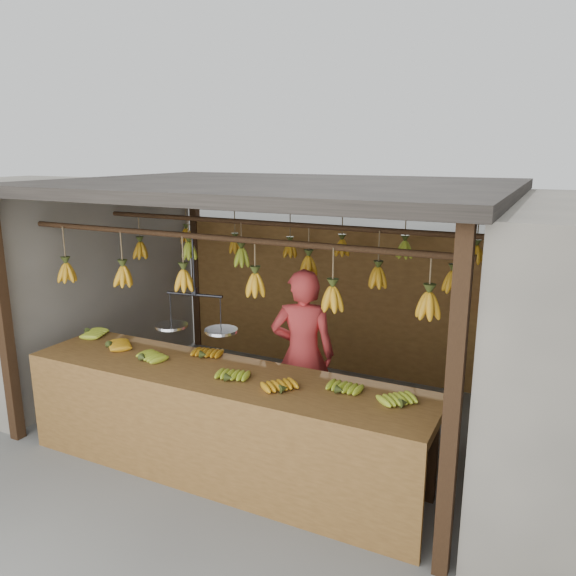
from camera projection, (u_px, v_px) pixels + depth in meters
The scene contains 8 objects.
ground at pixel (275, 415), 5.83m from camera, with size 80.00×80.00×0.00m, color #5B5B57.
stall at pixel (289, 223), 5.65m from camera, with size 4.30×3.30×2.40m.
neighbor_left at pixel (23, 275), 7.11m from camera, with size 3.00×3.00×2.30m, color slate.
counter at pixel (213, 399), 4.56m from camera, with size 3.64×0.81×0.96m.
hanging_bananas at pixel (275, 263), 5.44m from camera, with size 3.64×2.25×0.39m.
balance_scale at pixel (196, 324), 4.76m from camera, with size 0.73×0.35×0.81m.
vendor at pixel (303, 355), 5.24m from camera, with size 0.60×0.39×1.64m, color #BF3333.
bag_bundles at pixel (496, 314), 5.93m from camera, with size 0.08×0.26×1.23m.
Camera 1 is at (2.49, -4.74, 2.68)m, focal length 35.00 mm.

